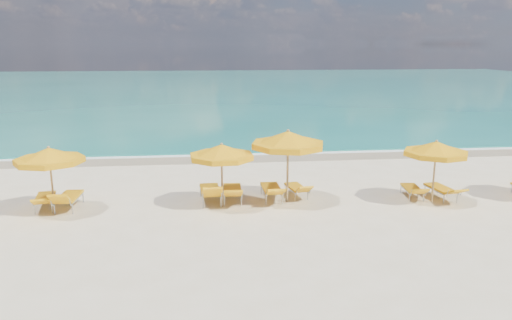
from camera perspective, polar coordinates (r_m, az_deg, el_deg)
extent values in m
plane|color=beige|center=(17.36, 0.54, -4.98)|extent=(120.00, 120.00, 0.00)
cube|color=#136F61|center=(64.64, -4.56, 8.28)|extent=(120.00, 80.00, 0.30)
cube|color=tan|center=(24.47, -1.51, 0.38)|extent=(120.00, 2.60, 0.01)
cube|color=white|center=(25.25, -1.66, 0.77)|extent=(120.00, 1.20, 0.03)
cube|color=white|center=(34.06, -13.02, 3.66)|extent=(14.00, 0.36, 0.05)
cube|color=white|center=(41.95, 7.56, 5.61)|extent=(18.00, 0.30, 0.05)
cylinder|color=tan|center=(17.42, -22.32, -2.26)|extent=(0.07, 0.07, 2.14)
cone|color=#F6A70C|center=(17.22, -22.57, 0.62)|extent=(2.47, 2.47, 0.43)
cylinder|color=#F6A70C|center=(17.26, -22.51, -0.06)|extent=(2.49, 2.49, 0.17)
sphere|color=tan|center=(17.17, -22.64, 1.33)|extent=(0.10, 0.10, 0.10)
cylinder|color=tan|center=(16.76, -3.91, -1.89)|extent=(0.07, 0.07, 2.12)
cone|color=#F6A70C|center=(16.55, -3.96, 1.09)|extent=(2.74, 2.74, 0.42)
cylinder|color=#F6A70C|center=(16.59, -3.95, 0.39)|extent=(2.77, 2.77, 0.17)
sphere|color=tan|center=(16.51, -3.97, 1.82)|extent=(0.09, 0.09, 0.09)
cylinder|color=tan|center=(17.22, 3.63, -0.88)|extent=(0.08, 0.08, 2.47)
cone|color=#F6A70C|center=(17.00, 3.68, 2.51)|extent=(2.84, 2.84, 0.49)
cylinder|color=#F6A70C|center=(17.04, 3.67, 1.71)|extent=(2.87, 2.87, 0.20)
sphere|color=tan|center=(16.95, 3.69, 3.35)|extent=(0.11, 0.11, 0.11)
cylinder|color=tan|center=(18.26, 19.68, -1.38)|extent=(0.07, 0.07, 2.13)
cone|color=#F6A70C|center=(18.07, 19.90, 1.37)|extent=(2.44, 2.44, 0.43)
cylinder|color=#F6A70C|center=(18.11, 19.85, 0.72)|extent=(2.46, 2.46, 0.17)
sphere|color=tan|center=(18.03, 19.95, 2.04)|extent=(0.09, 0.09, 0.09)
cube|color=#F6AC0F|center=(18.24, -22.96, -3.95)|extent=(0.77, 1.35, 0.08)
cube|color=#F6AC0F|center=(17.34, -23.34, -4.37)|extent=(0.66, 0.66, 0.33)
cube|color=#F6AC0F|center=(17.93, -20.56, -3.92)|extent=(0.67, 1.40, 0.08)
cube|color=#F6AC0F|center=(17.03, -21.51, -4.19)|extent=(0.64, 0.59, 0.46)
cube|color=#F6AC0F|center=(17.54, -5.27, -3.41)|extent=(0.74, 1.49, 0.09)
cube|color=#F6AC0F|center=(16.53, -5.00, -3.66)|extent=(0.68, 0.63, 0.49)
cube|color=#F6AC0F|center=(17.60, -2.72, -3.38)|extent=(0.67, 1.41, 0.09)
cube|color=#F6AC0F|center=(16.61, -2.63, -3.81)|extent=(0.64, 0.64, 0.38)
cube|color=#F6AC0F|center=(17.78, 1.75, -3.22)|extent=(0.63, 1.38, 0.08)
cube|color=#F6AC0F|center=(16.82, 2.27, -3.65)|extent=(0.62, 0.62, 0.36)
cube|color=#F6AC0F|center=(18.16, 4.58, -3.10)|extent=(0.71, 1.23, 0.07)
cube|color=#F6AC0F|center=(17.40, 5.53, -3.35)|extent=(0.59, 0.58, 0.34)
cube|color=#F6AC0F|center=(18.81, 17.38, -3.08)|extent=(0.65, 1.23, 0.07)
cube|color=#F6AC0F|center=(18.01, 18.18, -3.42)|extent=(0.58, 0.58, 0.32)
cube|color=#F6AC0F|center=(19.04, 20.30, -3.02)|extent=(0.73, 1.34, 0.08)
cube|color=#F6AC0F|center=(18.30, 21.91, -3.39)|extent=(0.64, 0.65, 0.32)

